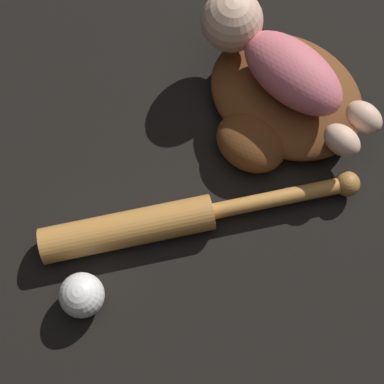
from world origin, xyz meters
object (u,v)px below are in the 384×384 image
Objects in this scene: baby_figure at (275,58)px; baseball_bat at (162,222)px; baseball at (82,295)px; baseball_glove at (280,103)px.

baby_figure reaches higher than baseball_bat.
baseball is (0.05, 0.18, 0.01)m from baseball_bat.
baseball_bat is (0.07, 0.30, -0.00)m from baseball_glove.
baseball_glove is at bearing -104.40° from baseball.
baby_figure reaches higher than baseball.
baseball_glove is 0.71× the size of baseball_bat.
baby_figure is at bearing -37.80° from baseball_glove.
baseball_bat is 5.88× the size of baseball.
baseball reaches higher than baseball_bat.
baseball_glove is at bearing 142.20° from baby_figure.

